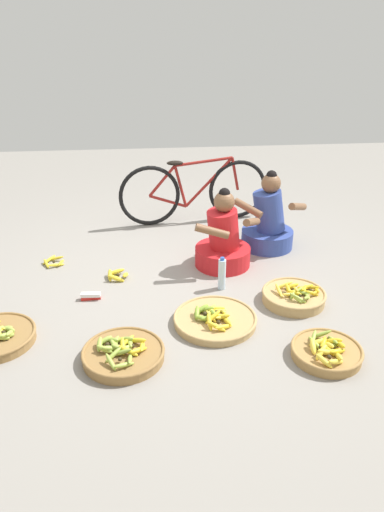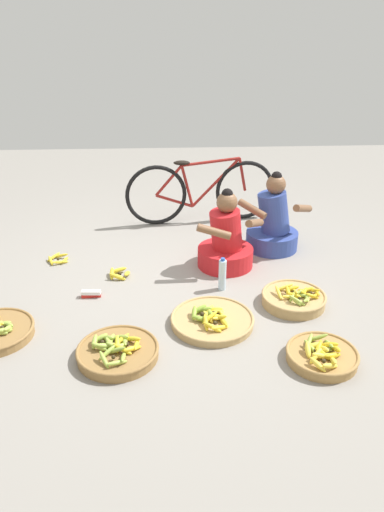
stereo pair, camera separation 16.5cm
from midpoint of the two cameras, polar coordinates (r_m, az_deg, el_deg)
ground_plane at (r=4.33m, az=0.95°, el=-3.01°), size 10.00×10.00×0.00m
vendor_woman_front at (r=4.52m, az=5.05°, el=1.60°), size 0.66×0.52×0.76m
vendor_woman_behind at (r=4.94m, az=10.42°, el=3.62°), size 0.76×0.52×0.80m
bicycle_leaning at (r=5.51m, az=1.92°, el=7.56°), size 1.70×0.25×0.73m
banana_basket_mid_left at (r=3.50m, az=16.33°, el=-11.10°), size 0.49×0.49×0.15m
banana_basket_back_right at (r=3.43m, az=-7.34°, el=-11.02°), size 0.57×0.57×0.14m
banana_basket_near_vendor at (r=3.75m, az=3.64°, el=-7.47°), size 0.64×0.64×0.14m
banana_basket_mid_right at (r=4.07m, az=13.02°, el=-4.87°), size 0.52×0.52×0.16m
loose_bananas_front_center at (r=4.43m, az=-7.52°, el=-2.05°), size 0.20×0.21×0.09m
loose_bananas_back_center at (r=4.83m, az=-14.50°, el=-0.35°), size 0.23×0.23×0.07m
water_bottle at (r=4.16m, az=4.72°, el=-2.21°), size 0.07×0.07×0.30m
packet_carton_stack at (r=4.16m, az=-10.62°, el=-4.38°), size 0.16×0.07×0.06m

